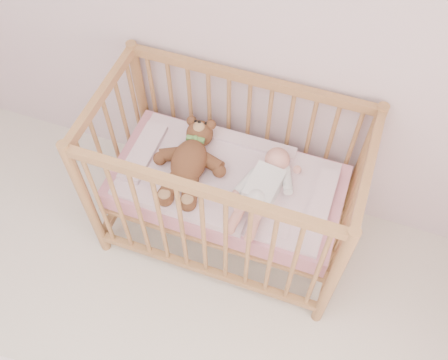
% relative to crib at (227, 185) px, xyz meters
% --- Properties ---
extents(crib, '(1.36, 0.76, 1.00)m').
position_rel_crib_xyz_m(crib, '(0.00, 0.00, 0.00)').
color(crib, '#B4784C').
rests_on(crib, floor).
extents(mattress, '(1.22, 0.62, 0.13)m').
position_rel_crib_xyz_m(mattress, '(0.00, 0.00, -0.01)').
color(mattress, pink).
rests_on(mattress, crib).
extents(blanket, '(1.10, 0.58, 0.06)m').
position_rel_crib_xyz_m(blanket, '(0.00, 0.00, 0.06)').
color(blanket, pink).
rests_on(blanket, mattress).
extents(baby, '(0.35, 0.62, 0.14)m').
position_rel_crib_xyz_m(baby, '(0.20, -0.02, 0.14)').
color(baby, white).
rests_on(baby, blanket).
extents(teddy_bear, '(0.46, 0.61, 0.16)m').
position_rel_crib_xyz_m(teddy_bear, '(-0.20, -0.02, 0.15)').
color(teddy_bear, brown).
rests_on(teddy_bear, blanket).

